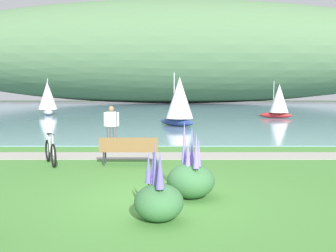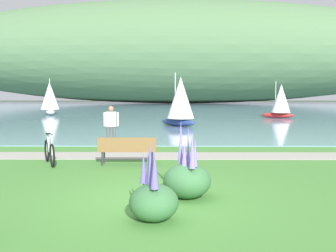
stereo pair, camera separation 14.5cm
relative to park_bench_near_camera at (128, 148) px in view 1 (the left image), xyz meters
The scene contains 12 objects.
ground_plane 3.72m from the park_bench_near_camera, 75.55° to the right, with size 200.00×200.00×0.00m, color #478438.
bay_water 43.93m from the park_bench_near_camera, 88.80° to the left, with size 180.00×80.00×0.04m, color #6B8EA8.
distant_hillside 67.84m from the park_bench_near_camera, 87.43° to the left, with size 115.73×28.00×21.19m, color #4C7047.
shoreline_path 1.97m from the park_bench_near_camera, 61.09° to the left, with size 60.00×1.50×0.01m, color #A39E93.
park_bench_near_camera is the anchor object (origin of this frame).
bicycle_leaning_near_bench 2.47m from the park_bench_near_camera, behind, with size 0.86×1.60×1.01m.
person_at_shoreline 3.65m from the park_bench_near_camera, 107.04° to the left, with size 0.61×0.26×1.71m.
echium_bush_beside_closest 3.93m from the park_bench_near_camera, 64.43° to the right, with size 1.02×1.02×1.64m.
echium_bush_mid_cluster 5.07m from the park_bench_near_camera, 78.05° to the right, with size 0.87×0.87×1.42m.
sailboat_nearest_to_shore 13.10m from the park_bench_near_camera, 81.42° to the left, with size 2.79×2.86×3.54m.
sailboat_mid_bay 23.65m from the park_bench_near_camera, 62.49° to the left, with size 2.83×2.14×3.22m.
sailboat_toward_hillside 28.08m from the park_bench_near_camera, 112.93° to the left, with size 2.36×3.19×3.63m.
Camera 1 is at (0.29, -7.63, 2.23)m, focal length 39.21 mm.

